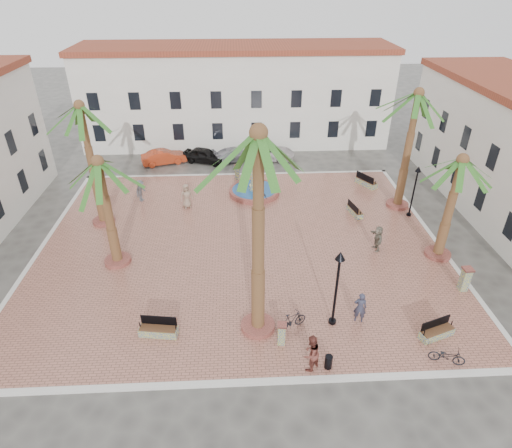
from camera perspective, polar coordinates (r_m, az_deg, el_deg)
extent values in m
plane|color=#56544F|center=(28.37, -2.02, -2.82)|extent=(120.00, 120.00, 0.00)
cube|color=#AE6B59|center=(28.32, -2.02, -2.69)|extent=(26.00, 22.00, 0.15)
cube|color=silver|center=(37.96, -2.36, 6.58)|extent=(26.30, 0.30, 0.16)
cube|color=silver|center=(20.13, -1.34, -20.37)|extent=(26.30, 0.30, 0.16)
cube|color=silver|center=(31.24, 22.57, -1.81)|extent=(0.30, 22.30, 0.16)
cube|color=silver|center=(31.08, -26.78, -3.08)|extent=(0.30, 22.30, 0.16)
cube|color=white|center=(44.99, -2.67, 16.51)|extent=(30.00, 7.00, 9.00)
cube|color=brown|center=(44.03, -2.83, 22.50)|extent=(30.40, 7.40, 0.50)
cube|color=black|center=(44.24, -20.15, 11.31)|extent=(1.00, 0.12, 1.60)
cube|color=black|center=(43.30, -15.31, 11.69)|extent=(1.00, 0.12, 1.60)
cube|color=black|center=(42.66, -10.29, 12.00)|extent=(1.00, 0.12, 1.60)
cube|color=black|center=(42.34, -5.14, 12.23)|extent=(1.00, 0.12, 1.60)
cube|color=black|center=(42.36, 0.05, 12.36)|extent=(1.00, 0.12, 1.60)
cube|color=black|center=(42.71, 5.20, 12.39)|extent=(1.00, 0.12, 1.60)
cube|color=black|center=(43.38, 10.23, 12.33)|extent=(1.00, 0.12, 1.60)
cube|color=black|center=(44.36, 15.07, 12.18)|extent=(1.00, 0.12, 1.60)
cube|color=black|center=(43.41, -20.88, 15.01)|extent=(1.00, 0.12, 1.60)
cube|color=black|center=(42.45, -15.89, 15.49)|extent=(1.00, 0.12, 1.60)
cube|color=black|center=(41.80, -10.68, 15.88)|extent=(1.00, 0.12, 1.60)
cube|color=black|center=(41.48, -5.34, 16.15)|extent=(1.00, 0.12, 1.60)
cube|color=black|center=(41.49, 0.05, 16.28)|extent=(1.00, 0.12, 1.60)
cube|color=black|center=(41.85, 5.40, 16.28)|extent=(1.00, 0.12, 1.60)
cube|color=black|center=(42.53, 10.62, 16.15)|extent=(1.00, 0.12, 1.60)
cube|color=black|center=(43.53, 15.62, 15.90)|extent=(1.00, 0.12, 1.60)
cube|color=black|center=(30.44, 30.87, -0.27)|extent=(0.12, 1.00, 1.60)
cube|color=black|center=(33.17, 27.77, 3.07)|extent=(0.12, 1.00, 1.60)
cube|color=black|center=(36.07, 25.14, 5.87)|extent=(0.12, 1.00, 1.60)
cube|color=black|center=(39.11, 22.89, 8.25)|extent=(0.12, 1.00, 1.60)
cube|color=black|center=(42.26, 20.95, 10.26)|extent=(0.12, 1.00, 1.60)
cube|color=black|center=(32.05, 29.08, 7.79)|extent=(0.12, 1.00, 1.60)
cube|color=black|center=(35.05, 26.24, 10.29)|extent=(0.12, 1.00, 1.60)
cube|color=black|center=(38.17, 23.82, 12.37)|extent=(0.12, 1.00, 1.60)
cube|color=black|center=(41.39, 21.74, 14.12)|extent=(0.12, 1.00, 1.60)
cube|color=black|center=(36.18, -28.69, 5.02)|extent=(0.12, 1.00, 1.60)
cube|color=black|center=(39.51, -26.55, 7.61)|extent=(0.12, 1.00, 1.60)
cube|color=black|center=(35.15, -29.92, 9.39)|extent=(0.12, 1.00, 1.60)
cube|color=black|center=(38.58, -27.60, 11.66)|extent=(0.12, 1.00, 1.60)
cylinder|color=#9C4C42|center=(34.42, -0.23, 4.38)|extent=(4.01, 4.01, 0.38)
cylinder|color=#194C8C|center=(34.34, -0.23, 4.63)|extent=(3.53, 3.53, 0.06)
cylinder|color=gray|center=(34.33, -0.23, 4.66)|extent=(0.86, 0.86, 0.76)
cylinder|color=gray|center=(34.00, -0.23, 5.82)|extent=(0.57, 0.57, 1.15)
sphere|color=gray|center=(33.70, -0.24, 6.92)|extent=(0.42, 0.42, 0.42)
cylinder|color=#9C4C42|center=(32.39, -19.62, 0.42)|extent=(1.52, 1.52, 0.23)
cylinder|color=brown|center=(30.60, -21.00, 7.18)|extent=(0.50, 0.50, 8.15)
sphere|color=brown|center=(29.33, -22.52, 14.44)|extent=(0.67, 0.67, 0.67)
cylinder|color=#9C4C42|center=(27.83, -17.94, -4.62)|extent=(1.60, 1.60, 0.24)
cylinder|color=brown|center=(26.11, -19.11, 1.37)|extent=(0.52, 0.52, 6.45)
sphere|color=brown|center=(24.76, -20.39, 7.86)|extent=(0.70, 0.70, 0.70)
cylinder|color=#9C4C42|center=(22.18, 0.26, -13.40)|extent=(1.72, 1.72, 0.26)
cylinder|color=brown|center=(18.95, 0.30, -2.30)|extent=(0.56, 0.56, 9.97)
sphere|color=brown|center=(16.73, 0.35, 12.10)|extent=(0.75, 0.75, 0.75)
cylinder|color=#9C4C42|center=(29.40, 23.05, -3.65)|extent=(1.60, 1.60, 0.24)
cylinder|color=brown|center=(27.82, 24.40, 1.88)|extent=(0.52, 0.52, 6.26)
sphere|color=brown|center=(26.58, 25.86, 7.77)|extent=(0.70, 0.70, 0.70)
cylinder|color=#9C4C42|center=(34.35, 18.32, 2.50)|extent=(1.65, 1.65, 0.25)
cylinder|color=brown|center=(32.64, 19.55, 9.07)|extent=(0.53, 0.53, 8.28)
sphere|color=brown|center=(31.45, 20.91, 16.05)|extent=(0.72, 0.72, 0.72)
cube|color=gray|center=(22.30, -12.85, -13.80)|extent=(1.97, 0.85, 0.42)
cube|color=#56351E|center=(22.13, -12.93, -13.36)|extent=(1.85, 0.78, 0.06)
cube|color=black|center=(22.10, -12.84, -12.41)|extent=(1.79, 0.31, 0.53)
cylinder|color=black|center=(22.32, -15.22, -12.85)|extent=(0.05, 0.05, 0.32)
cylinder|color=black|center=(21.81, -10.65, -13.38)|extent=(0.05, 0.05, 0.32)
cube|color=gray|center=(23.45, 22.94, -13.29)|extent=(1.89, 1.13, 0.40)
cube|color=#56351E|center=(23.30, 23.06, -12.87)|extent=(1.78, 1.05, 0.06)
cube|color=black|center=(23.23, 22.82, -12.06)|extent=(1.63, 0.62, 0.50)
cylinder|color=black|center=(22.71, 21.52, -13.38)|extent=(0.05, 0.05, 0.30)
cylinder|color=black|center=(23.75, 24.64, -11.95)|extent=(0.05, 0.05, 0.30)
cube|color=gray|center=(32.30, 13.04, 1.59)|extent=(0.88, 1.77, 0.38)
cube|color=#56351E|center=(32.19, 13.08, 1.93)|extent=(0.81, 1.67, 0.06)
cube|color=black|center=(31.98, 12.81, 2.28)|extent=(0.40, 1.58, 0.47)
cylinder|color=black|center=(31.53, 13.76, 1.42)|extent=(0.05, 0.05, 0.28)
cylinder|color=black|center=(32.75, 12.48, 2.76)|extent=(0.05, 0.05, 0.28)
cube|color=gray|center=(36.90, 14.47, 5.33)|extent=(1.55, 2.03, 0.44)
cube|color=#56351E|center=(36.80, 14.52, 5.68)|extent=(1.44, 1.90, 0.07)
cube|color=black|center=(36.51, 14.32, 6.02)|extent=(1.01, 1.65, 0.55)
cylinder|color=black|center=(36.19, 15.63, 5.32)|extent=(0.05, 0.05, 0.33)
cylinder|color=black|center=(37.31, 13.51, 6.41)|extent=(0.05, 0.05, 0.33)
cylinder|color=black|center=(22.81, 10.13, -12.63)|extent=(0.39, 0.39, 0.17)
cylinder|color=black|center=(21.49, 10.62, -8.79)|extent=(0.13, 0.13, 3.93)
cone|color=black|center=(20.21, 11.20, -4.15)|extent=(0.48, 0.48, 0.44)
sphere|color=beige|center=(20.31, 11.15, -4.52)|extent=(0.26, 0.26, 0.26)
cylinder|color=black|center=(33.31, 19.71, 1.21)|extent=(0.35, 0.35, 0.15)
cylinder|color=black|center=(32.53, 20.24, 3.88)|extent=(0.12, 0.12, 3.46)
cone|color=black|center=(31.78, 20.85, 6.88)|extent=(0.42, 0.42, 0.38)
sphere|color=beige|center=(31.83, 20.81, 6.65)|extent=(0.23, 0.23, 0.23)
cube|color=gray|center=(21.16, 3.44, -14.49)|extent=(0.40, 0.40, 1.16)
cube|color=#9C4C42|center=(20.72, 3.49, -13.28)|extent=(0.50, 0.50, 0.09)
cube|color=gray|center=(36.79, -2.50, 6.88)|extent=(0.40, 0.40, 1.18)
cube|color=#9C4C42|center=(36.53, -2.53, 7.79)|extent=(0.50, 0.50, 0.09)
cube|color=gray|center=(26.71, 26.07, -6.71)|extent=(0.45, 0.45, 1.39)
cube|color=#9C4C42|center=(26.29, 26.44, -5.41)|extent=(0.56, 0.56, 0.11)
cylinder|color=black|center=(20.58, 9.64, -17.66)|extent=(0.35, 0.35, 0.69)
imported|color=#2F3145|center=(22.64, 13.71, -10.75)|extent=(0.74, 0.58, 1.80)
imported|color=black|center=(22.23, 24.12, -15.75)|extent=(1.70, 1.05, 0.84)
imported|color=brown|center=(19.98, 7.33, -16.71)|extent=(1.17, 1.16, 1.91)
imported|color=black|center=(21.98, 4.80, -12.72)|extent=(1.69, 1.15, 0.99)
imported|color=gray|center=(32.48, -9.25, 3.71)|extent=(1.08, 0.91, 1.89)
imported|color=#2F3A55|center=(32.03, 0.60, 3.51)|extent=(1.06, 0.67, 1.68)
imported|color=#525358|center=(34.18, -15.13, 4.30)|extent=(0.98, 1.27, 1.73)
imported|color=#726A5A|center=(28.28, 15.92, -1.84)|extent=(0.57, 1.61, 1.71)
imported|color=black|center=(40.71, -6.85, 9.07)|extent=(4.38, 2.97, 1.38)
imported|color=#BC391A|center=(41.03, -12.18, 8.74)|extent=(4.33, 2.62, 1.35)
imported|color=#A5A5AD|center=(40.91, -2.74, 9.28)|extent=(4.69, 3.26, 1.26)
imported|color=silver|center=(41.25, 1.63, 9.60)|extent=(5.43, 3.41, 1.40)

